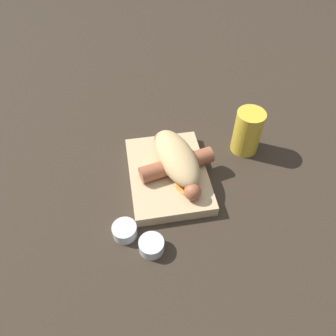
# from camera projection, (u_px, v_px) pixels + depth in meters

# --- Properties ---
(ground_plane) EXTENTS (3.00, 3.00, 0.00)m
(ground_plane) POSITION_uv_depth(u_px,v_px,m) (168.00, 178.00, 0.73)
(ground_plane) COLOR #33281E
(food_tray) EXTENTS (0.22, 0.17, 0.03)m
(food_tray) POSITION_uv_depth(u_px,v_px,m) (168.00, 175.00, 0.72)
(food_tray) COLOR tan
(food_tray) RESTS_ON ground_plane
(bread_roll) EXTENTS (0.18, 0.11, 0.06)m
(bread_roll) POSITION_uv_depth(u_px,v_px,m) (177.00, 157.00, 0.69)
(bread_roll) COLOR tan
(bread_roll) RESTS_ON food_tray
(sausage) EXTENTS (0.19, 0.17, 0.04)m
(sausage) POSITION_uv_depth(u_px,v_px,m) (177.00, 164.00, 0.70)
(sausage) COLOR #9E5638
(sausage) RESTS_ON food_tray
(pickled_veggies) EXTENTS (0.05, 0.05, 0.00)m
(pickled_veggies) POSITION_uv_depth(u_px,v_px,m) (185.00, 187.00, 0.68)
(pickled_veggies) COLOR orange
(pickled_veggies) RESTS_ON food_tray
(condiment_cup_near) EXTENTS (0.05, 0.05, 0.03)m
(condiment_cup_near) POSITION_uv_depth(u_px,v_px,m) (125.00, 231.00, 0.63)
(condiment_cup_near) COLOR silver
(condiment_cup_near) RESTS_ON ground_plane
(condiment_cup_far) EXTENTS (0.05, 0.05, 0.03)m
(condiment_cup_far) POSITION_uv_depth(u_px,v_px,m) (152.00, 246.00, 0.61)
(condiment_cup_far) COLOR silver
(condiment_cup_far) RESTS_ON ground_plane
(drink_glass) EXTENTS (0.06, 0.06, 0.11)m
(drink_glass) POSITION_uv_depth(u_px,v_px,m) (247.00, 132.00, 0.75)
(drink_glass) COLOR gold
(drink_glass) RESTS_ON ground_plane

